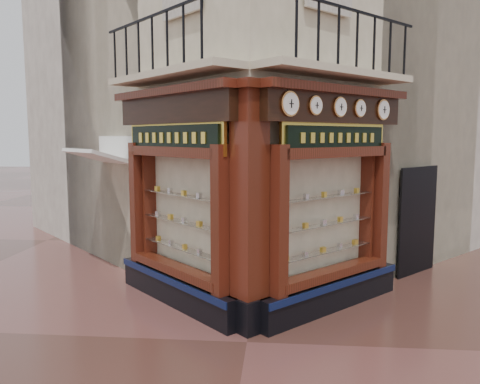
# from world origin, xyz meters

# --- Properties ---
(ground) EXTENTS (80.00, 80.00, 0.00)m
(ground) POSITION_xyz_m (0.00, 0.00, 0.00)
(ground) COLOR #4A2A22
(ground) RESTS_ON ground
(main_building) EXTENTS (11.31, 11.31, 12.00)m
(main_building) POSITION_xyz_m (0.00, 6.16, 6.00)
(main_building) COLOR beige
(main_building) RESTS_ON ground
(neighbour_left) EXTENTS (11.31, 11.31, 11.00)m
(neighbour_left) POSITION_xyz_m (-2.47, 8.63, 5.50)
(neighbour_left) COLOR beige
(neighbour_left) RESTS_ON ground
(neighbour_right) EXTENTS (11.31, 11.31, 11.00)m
(neighbour_right) POSITION_xyz_m (2.47, 8.63, 5.50)
(neighbour_right) COLOR beige
(neighbour_right) RESTS_ON ground
(shopfront_left) EXTENTS (2.86, 2.86, 3.98)m
(shopfront_left) POSITION_xyz_m (-1.41, 1.57, 1.98)
(shopfront_left) COLOR black
(shopfront_left) RESTS_ON ground
(shopfront_right) EXTENTS (2.86, 2.86, 3.98)m
(shopfront_right) POSITION_xyz_m (1.41, 1.57, 1.98)
(shopfront_right) COLOR black
(shopfront_right) RESTS_ON ground
(corner_pilaster) EXTENTS (0.85, 0.85, 3.98)m
(corner_pilaster) POSITION_xyz_m (0.00, 0.50, 1.95)
(corner_pilaster) COLOR black
(corner_pilaster) RESTS_ON ground
(balcony) EXTENTS (5.94, 2.97, 1.03)m
(balcony) POSITION_xyz_m (0.00, 1.49, 4.22)
(balcony) COLOR beige
(balcony) RESTS_ON ground
(clock_a) EXTENTS (0.31, 0.31, 0.39)m
(clock_a) POSITION_xyz_m (0.62, 0.51, 3.62)
(clock_a) COLOR #D28946
(clock_a) RESTS_ON ground
(clock_b) EXTENTS (0.26, 0.26, 0.31)m
(clock_b) POSITION_xyz_m (1.04, 0.93, 3.62)
(clock_b) COLOR #D28946
(clock_b) RESTS_ON ground
(clock_c) EXTENTS (0.28, 0.28, 0.35)m
(clock_c) POSITION_xyz_m (1.48, 1.38, 3.62)
(clock_c) COLOR #D28946
(clock_c) RESTS_ON ground
(clock_d) EXTENTS (0.26, 0.26, 0.32)m
(clock_d) POSITION_xyz_m (1.88, 1.78, 3.62)
(clock_d) COLOR #D28946
(clock_d) RESTS_ON ground
(clock_e) EXTENTS (0.31, 0.31, 0.39)m
(clock_e) POSITION_xyz_m (2.39, 2.29, 3.62)
(clock_e) COLOR #D28946
(clock_e) RESTS_ON ground
(awning) EXTENTS (1.93, 1.93, 0.36)m
(awning) POSITION_xyz_m (-3.61, 3.40, 0.00)
(awning) COLOR white
(awning) RESTS_ON ground
(signboard_left) EXTENTS (2.20, 2.20, 0.59)m
(signboard_left) POSITION_xyz_m (-1.46, 1.51, 3.10)
(signboard_left) COLOR yellow
(signboard_left) RESTS_ON ground
(signboard_right) EXTENTS (1.99, 1.99, 0.53)m
(signboard_right) POSITION_xyz_m (1.46, 1.51, 3.10)
(signboard_right) COLOR yellow
(signboard_right) RESTS_ON ground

